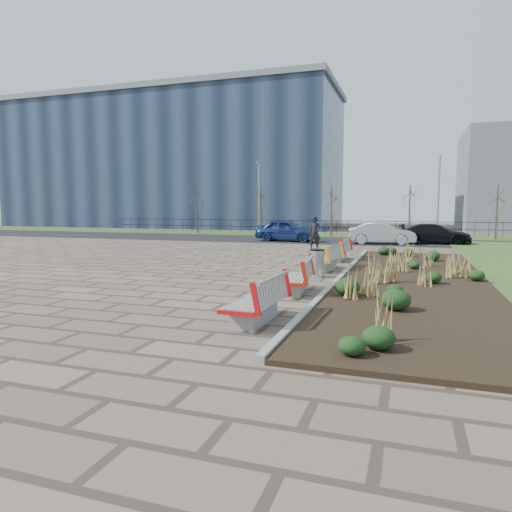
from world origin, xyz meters
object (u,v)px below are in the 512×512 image
(bench_c, at_px, (325,257))
(lamp_east, at_px, (438,198))
(bench_d, at_px, (338,250))
(car_blue, at_px, (287,230))
(lamp_west, at_px, (259,199))
(car_black, at_px, (435,234))
(bench_a, at_px, (255,299))
(car_silver, at_px, (382,233))
(litter_bin, at_px, (317,263))
(bench_b, at_px, (294,276))
(pedestrian, at_px, (315,233))

(bench_c, relative_size, lamp_east, 0.35)
(bench_c, height_order, bench_d, same)
(car_blue, distance_m, lamp_west, 7.25)
(car_blue, height_order, car_black, car_blue)
(bench_a, bearing_deg, bench_d, 92.15)
(car_silver, bearing_deg, litter_bin, 170.20)
(bench_b, relative_size, car_black, 0.47)
(lamp_east, bearing_deg, bench_b, -101.72)
(bench_b, height_order, bench_d, same)
(bench_c, relative_size, pedestrian, 1.10)
(bench_d, height_order, lamp_west, lamp_west)
(car_silver, bearing_deg, bench_d, 167.33)
(bench_d, relative_size, litter_bin, 2.21)
(bench_a, distance_m, litter_bin, 6.62)
(car_black, xyz_separation_m, lamp_west, (-13.64, 4.59, 2.37))
(bench_a, xyz_separation_m, bench_d, (0.00, 11.71, 0.00))
(bench_c, xyz_separation_m, car_silver, (1.37, 13.20, 0.21))
(bench_a, relative_size, pedestrian, 1.10)
(litter_bin, distance_m, car_blue, 16.11)
(pedestrian, relative_size, car_blue, 0.43)
(bench_c, bearing_deg, car_blue, 117.21)
(bench_c, xyz_separation_m, car_blue, (-5.04, 13.54, 0.28))
(car_blue, bearing_deg, litter_bin, -156.44)
(bench_d, bearing_deg, car_blue, 118.71)
(bench_c, height_order, car_blue, car_blue)
(bench_b, bearing_deg, lamp_west, 103.82)
(bench_d, relative_size, pedestrian, 1.10)
(lamp_west, bearing_deg, litter_bin, -66.61)
(bench_b, bearing_deg, bench_c, 83.34)
(car_black, xyz_separation_m, lamp_east, (0.36, 4.59, 2.37))
(bench_a, relative_size, bench_b, 1.00)
(lamp_east, bearing_deg, bench_a, -100.29)
(bench_c, relative_size, car_silver, 0.50)
(litter_bin, distance_m, pedestrian, 9.83)
(bench_b, distance_m, car_silver, 18.18)
(bench_a, bearing_deg, bench_c, 92.15)
(bench_c, height_order, pedestrian, pedestrian)
(bench_b, relative_size, bench_c, 1.00)
(pedestrian, bearing_deg, car_silver, 50.69)
(bench_a, relative_size, car_silver, 0.50)
(bench_d, xyz_separation_m, car_black, (4.64, 11.23, 0.17))
(bench_a, relative_size, bench_d, 1.00)
(bench_c, bearing_deg, car_black, 79.14)
(litter_bin, bearing_deg, bench_d, 90.52)
(bench_c, bearing_deg, car_silver, 90.84)
(bench_b, bearing_deg, car_black, 69.96)
(bench_c, xyz_separation_m, bench_d, (0.00, 3.36, 0.00))
(bench_b, height_order, lamp_west, lamp_west)
(pedestrian, relative_size, lamp_west, 0.32)
(lamp_west, bearing_deg, car_silver, -29.93)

